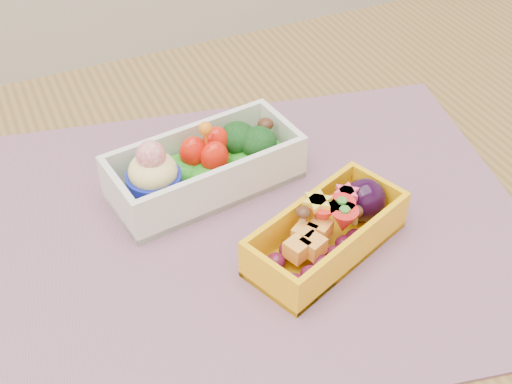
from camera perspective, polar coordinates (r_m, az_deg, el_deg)
name	(u,v)px	position (r m, az deg, el deg)	size (l,w,h in m)	color
table	(275,317)	(0.71, 1.65, -10.47)	(1.20, 0.80, 0.75)	brown
placemat	(251,227)	(0.65, -0.42, -3.00)	(0.53, 0.41, 0.00)	gray
bento_white	(204,167)	(0.68, -4.39, 2.13)	(0.20, 0.11, 0.08)	silver
bento_yellow	(329,230)	(0.62, 6.19, -3.23)	(0.17, 0.12, 0.05)	#FFB50D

